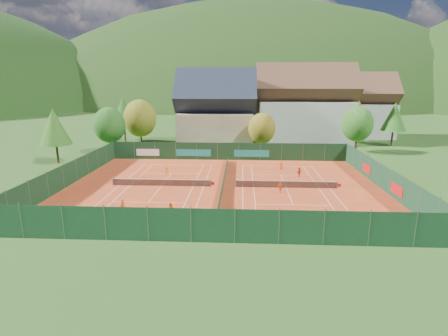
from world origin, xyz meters
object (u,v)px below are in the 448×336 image
(player_left_near, at_px, (123,205))
(player_left_far, at_px, (167,172))
(ball_hopper, at_px, (346,215))
(hotel_block_a, at_px, (304,109))
(chalet, at_px, (217,114))
(player_right_far_a, at_px, (281,165))
(hotel_block_b, at_px, (357,110))
(player_right_near, at_px, (280,187))
(player_left_mid, at_px, (171,209))
(player_right_far_b, at_px, (299,172))

(player_left_near, height_order, player_left_far, player_left_far)
(ball_hopper, bearing_deg, hotel_block_a, 85.70)
(chalet, relative_size, player_left_near, 11.99)
(player_left_near, relative_size, player_right_far_a, 1.10)
(hotel_block_b, distance_m, player_right_near, 51.88)
(player_left_mid, relative_size, player_right_near, 0.96)
(player_left_far, xyz_separation_m, player_right_far_b, (18.84, 0.71, -0.01))
(hotel_block_b, xyz_separation_m, ball_hopper, (-17.50, -54.52, -6.06))
(player_right_far_a, bearing_deg, player_right_near, 87.00)
(hotel_block_a, height_order, player_left_mid, hotel_block_a)
(player_left_far, bearing_deg, hotel_block_a, -104.41)
(player_right_near, bearing_deg, hotel_block_a, 45.46)
(hotel_block_b, distance_m, ball_hopper, 57.58)
(player_right_far_b, bearing_deg, ball_hopper, 58.65)
(player_right_far_b, bearing_deg, hotel_block_b, -155.40)
(chalet, distance_m, player_right_far_b, 28.56)
(player_left_near, xyz_separation_m, player_right_near, (16.93, 7.21, 0.03))
(hotel_block_a, distance_m, player_right_near, 39.75)
(ball_hopper, distance_m, player_right_near, 10.01)
(hotel_block_b, relative_size, player_left_mid, 12.81)
(hotel_block_b, bearing_deg, chalet, -157.01)
(player_right_near, relative_size, player_right_far_a, 1.15)
(player_right_far_a, relative_size, player_right_far_b, 0.92)
(chalet, xyz_separation_m, hotel_block_a, (19.00, 6.00, 0.76))
(hotel_block_a, relative_size, player_left_mid, 16.01)
(player_left_near, bearing_deg, chalet, 66.17)
(player_left_near, xyz_separation_m, player_right_far_a, (18.29, 19.11, -0.06))
(ball_hopper, relative_size, player_left_mid, 0.59)
(hotel_block_a, height_order, player_right_far_b, hotel_block_a)
(ball_hopper, bearing_deg, player_right_near, 123.14)
(player_left_far, xyz_separation_m, player_right_far_a, (16.75, 4.93, -0.07))
(hotel_block_a, distance_m, player_left_mid, 51.06)
(hotel_block_b, relative_size, player_right_far_b, 12.93)
(player_left_near, distance_m, player_right_far_b, 25.25)
(player_left_near, bearing_deg, player_right_near, 9.17)
(player_right_far_a, xyz_separation_m, player_right_far_b, (2.10, -4.22, 0.06))
(player_left_mid, xyz_separation_m, player_left_far, (-3.65, 15.02, 0.00))
(ball_hopper, xyz_separation_m, player_right_far_b, (-2.01, 16.06, 0.11))
(player_left_far, bearing_deg, chalet, -78.42)
(hotel_block_b, height_order, player_right_far_b, hotel_block_b)
(hotel_block_b, distance_m, player_right_far_b, 43.53)
(hotel_block_a, relative_size, player_right_far_b, 16.16)
(ball_hopper, height_order, player_right_far_a, player_right_far_a)
(player_left_near, xyz_separation_m, player_left_far, (1.54, 14.18, 0.00))
(player_left_near, relative_size, player_left_mid, 1.00)
(hotel_block_a, bearing_deg, player_left_near, -119.73)
(ball_hopper, distance_m, player_right_far_a, 20.70)
(hotel_block_a, xyz_separation_m, player_right_near, (-8.97, -38.14, -6.68))
(chalet, bearing_deg, player_right_far_b, -61.12)
(player_left_far, height_order, player_right_far_a, player_left_far)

